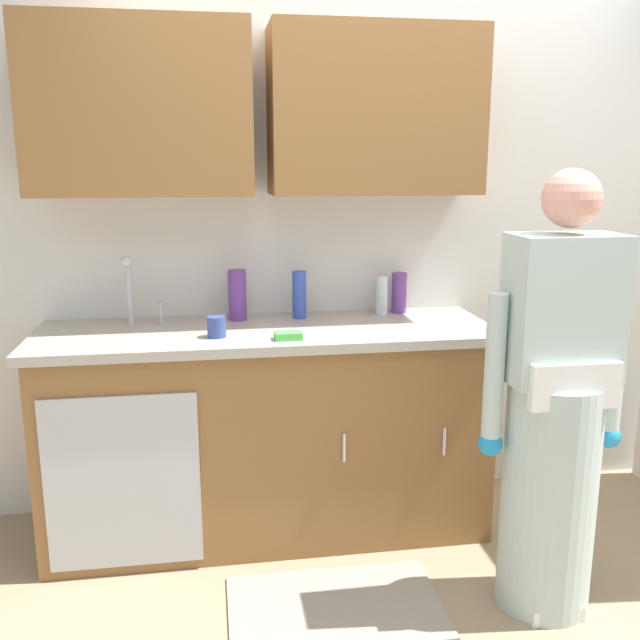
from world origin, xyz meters
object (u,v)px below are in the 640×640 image
sink (137,335)px  person_at_sink (554,431)px  bottle_water_tall (237,295)px  cup_by_sink (217,327)px  bottle_dish_liquid (382,295)px  bottle_soap (299,295)px  sponge (288,336)px  bottle_water_short (399,293)px

sink → person_at_sink: size_ratio=0.31×
bottle_water_tall → cup_by_sink: size_ratio=2.65×
sink → cup_by_sink: bearing=-23.0°
bottle_dish_liquid → bottle_soap: bearing=-177.4°
bottle_water_tall → bottle_dish_liquid: (0.67, 0.01, -0.02)m
bottle_soap → cup_by_sink: 0.49m
bottle_water_tall → cup_by_sink: 0.33m
bottle_dish_liquid → sponge: (-0.49, -0.40, -0.08)m
cup_by_sink → sponge: bearing=-16.3°
sponge → bottle_soap: bearing=76.1°
person_at_sink → bottle_soap: (-0.81, 0.90, 0.36)m
person_at_sink → bottle_water_tall: size_ratio=7.12×
sponge → bottle_dish_liquid: bearing=39.7°
person_at_sink → bottle_dish_liquid: person_at_sink is taller
person_at_sink → cup_by_sink: bearing=153.4°
bottle_soap → cup_by_sink: bearing=-141.4°
sink → sponge: size_ratio=4.55×
bottle_water_tall → sink: bearing=-158.4°
bottle_dish_liquid → cup_by_sink: bottle_dish_liquid is taller
bottle_water_tall → person_at_sink: bearing=-39.8°
sink → bottle_water_short: size_ratio=2.63×
sink → person_at_sink: 1.70m
cup_by_sink → sponge: (0.28, -0.08, -0.03)m
sink → bottle_soap: sink is taller
bottle_dish_liquid → cup_by_sink: (-0.77, -0.32, -0.05)m
bottle_water_short → sponge: bearing=-143.1°
bottle_water_tall → bottle_soap: (0.28, -0.01, -0.01)m
bottle_dish_liquid → bottle_soap: bottle_soap is taller
bottle_water_tall → bottle_dish_liquid: size_ratio=1.24×
bottle_water_short → sponge: size_ratio=1.73×
bottle_dish_liquid → sink: bearing=-170.7°
sink → bottle_water_tall: sink is taller
person_at_sink → sponge: size_ratio=14.73×
sink → person_at_sink: (1.52, -0.74, -0.23)m
person_at_sink → cup_by_sink: (-1.19, 0.59, 0.29)m
bottle_soap → bottle_water_tall: bearing=178.6°
cup_by_sink → bottle_dish_liquid: bearing=22.6°
sink → bottle_water_tall: bearing=21.6°
bottle_water_short → bottle_soap: bearing=-174.4°
bottle_water_tall → bottle_water_short: (0.76, 0.04, -0.02)m
person_at_sink → bottle_soap: size_ratio=7.50×
bottle_soap → person_at_sink: bearing=-48.1°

